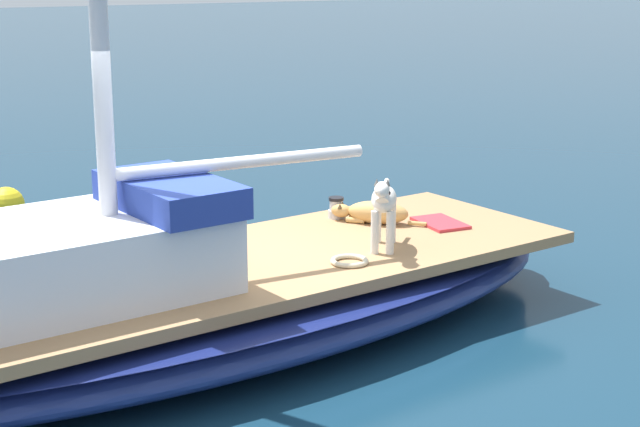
{
  "coord_description": "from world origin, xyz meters",
  "views": [
    {
      "loc": [
        -7.46,
        2.9,
        3.17
      ],
      "look_at": [
        0.0,
        -1.0,
        1.01
      ],
      "focal_mm": 56.4,
      "sensor_mm": 36.0,
      "label": 1
    }
  ],
  "objects_px": {
    "sailboat_main": "(214,305)",
    "deck_winch": "(336,208)",
    "dog_white": "(384,203)",
    "coiled_rope": "(349,261)",
    "deck_towel": "(440,223)",
    "mooring_buoy": "(6,205)",
    "dog_tan": "(374,212)"
  },
  "relations": [
    {
      "from": "mooring_buoy",
      "to": "sailboat_main",
      "type": "bearing_deg",
      "value": -170.98
    },
    {
      "from": "coiled_rope",
      "to": "mooring_buoy",
      "type": "bearing_deg",
      "value": 19.16
    },
    {
      "from": "dog_tan",
      "to": "deck_towel",
      "type": "relative_size",
      "value": 1.31
    },
    {
      "from": "deck_winch",
      "to": "dog_white",
      "type": "bearing_deg",
      "value": 172.29
    },
    {
      "from": "dog_white",
      "to": "deck_winch",
      "type": "bearing_deg",
      "value": -7.71
    },
    {
      "from": "sailboat_main",
      "to": "deck_towel",
      "type": "distance_m",
      "value": 2.51
    },
    {
      "from": "coiled_rope",
      "to": "deck_towel",
      "type": "distance_m",
      "value": 1.57
    },
    {
      "from": "sailboat_main",
      "to": "dog_tan",
      "type": "bearing_deg",
      "value": -71.72
    },
    {
      "from": "sailboat_main",
      "to": "mooring_buoy",
      "type": "xyz_separation_m",
      "value": [
        4.9,
        0.78,
        -0.12
      ]
    },
    {
      "from": "coiled_rope",
      "to": "deck_towel",
      "type": "xyz_separation_m",
      "value": [
        0.71,
        -1.4,
        -0.01
      ]
    },
    {
      "from": "dog_white",
      "to": "deck_winch",
      "type": "relative_size",
      "value": 3.91
    },
    {
      "from": "sailboat_main",
      "to": "dog_tan",
      "type": "xyz_separation_m",
      "value": [
        0.64,
        -1.92,
        0.43
      ]
    },
    {
      "from": "deck_towel",
      "to": "deck_winch",
      "type": "bearing_deg",
      "value": 48.54
    },
    {
      "from": "deck_winch",
      "to": "mooring_buoy",
      "type": "distance_m",
      "value": 4.66
    },
    {
      "from": "dog_white",
      "to": "deck_towel",
      "type": "bearing_deg",
      "value": -63.0
    },
    {
      "from": "deck_winch",
      "to": "mooring_buoy",
      "type": "height_order",
      "value": "deck_winch"
    },
    {
      "from": "deck_towel",
      "to": "mooring_buoy",
      "type": "bearing_deg",
      "value": 35.19
    },
    {
      "from": "dog_white",
      "to": "coiled_rope",
      "type": "distance_m",
      "value": 0.66
    },
    {
      "from": "sailboat_main",
      "to": "deck_towel",
      "type": "relative_size",
      "value": 13.45
    },
    {
      "from": "dog_tan",
      "to": "coiled_rope",
      "type": "height_order",
      "value": "dog_tan"
    },
    {
      "from": "dog_white",
      "to": "coiled_rope",
      "type": "height_order",
      "value": "dog_white"
    },
    {
      "from": "sailboat_main",
      "to": "dog_white",
      "type": "distance_m",
      "value": 1.72
    },
    {
      "from": "deck_towel",
      "to": "mooring_buoy",
      "type": "height_order",
      "value": "deck_towel"
    },
    {
      "from": "dog_tan",
      "to": "deck_winch",
      "type": "bearing_deg",
      "value": 33.73
    },
    {
      "from": "deck_winch",
      "to": "dog_tan",
      "type": "bearing_deg",
      "value": -146.27
    },
    {
      "from": "sailboat_main",
      "to": "deck_winch",
      "type": "relative_size",
      "value": 35.86
    },
    {
      "from": "deck_towel",
      "to": "mooring_buoy",
      "type": "xyz_separation_m",
      "value": [
        4.6,
        3.24,
        -0.46
      ]
    },
    {
      "from": "dog_tan",
      "to": "coiled_rope",
      "type": "xyz_separation_m",
      "value": [
        -1.04,
        0.86,
        -0.08
      ]
    },
    {
      "from": "mooring_buoy",
      "to": "dog_white",
      "type": "bearing_deg",
      "value": -155.48
    },
    {
      "from": "sailboat_main",
      "to": "coiled_rope",
      "type": "distance_m",
      "value": 1.19
    },
    {
      "from": "dog_tan",
      "to": "mooring_buoy",
      "type": "bearing_deg",
      "value": 32.37
    },
    {
      "from": "dog_tan",
      "to": "deck_towel",
      "type": "height_order",
      "value": "dog_tan"
    }
  ]
}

